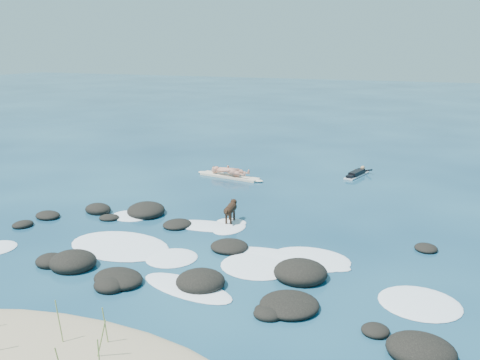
% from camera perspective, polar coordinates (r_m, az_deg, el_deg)
% --- Properties ---
extents(ground, '(160.00, 160.00, 0.00)m').
position_cam_1_polar(ground, '(17.62, -2.37, -6.09)').
color(ground, '#0A2642').
rests_on(ground, ground).
extents(dune_grass, '(3.75, 1.79, 1.09)m').
position_cam_1_polar(dune_grass, '(11.47, -21.18, -15.57)').
color(dune_grass, olive).
rests_on(dune_grass, ground).
extents(reef_rocks, '(14.64, 7.71, 0.61)m').
position_cam_1_polar(reef_rocks, '(15.59, -5.73, -8.48)').
color(reef_rocks, black).
rests_on(reef_rocks, ground).
extents(breaking_foam, '(14.38, 6.56, 0.12)m').
position_cam_1_polar(breaking_foam, '(16.25, -2.80, -7.87)').
color(breaking_foam, white).
rests_on(breaking_foam, ground).
extents(standing_surfer_rig, '(3.62, 1.12, 2.06)m').
position_cam_1_polar(standing_surfer_rig, '(25.09, -1.12, 2.07)').
color(standing_surfer_rig, beige).
rests_on(standing_surfer_rig, ground).
extents(paddling_surfer_rig, '(1.10, 2.18, 0.38)m').
position_cam_1_polar(paddling_surfer_rig, '(26.12, 12.37, 0.68)').
color(paddling_surfer_rig, silver).
rests_on(paddling_surfer_rig, ground).
extents(dog, '(0.43, 1.26, 0.80)m').
position_cam_1_polar(dog, '(18.76, -1.01, -3.08)').
color(dog, black).
rests_on(dog, ground).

